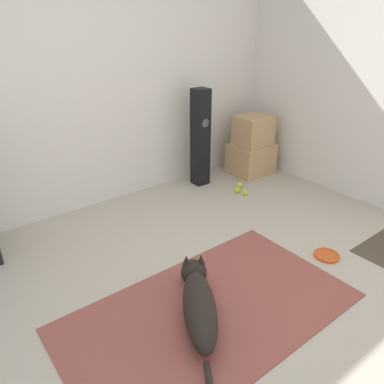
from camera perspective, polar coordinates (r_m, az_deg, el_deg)
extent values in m
plane|color=#BCB29E|center=(2.57, 0.84, -20.50)|extent=(12.00, 12.00, 0.00)
cube|color=silver|center=(3.70, -20.53, 15.15)|extent=(8.00, 0.06, 2.55)
cube|color=#934C42|center=(2.69, 2.82, -17.70)|extent=(1.99, 1.13, 0.01)
ellipsoid|color=black|center=(2.51, 1.19, -17.42)|extent=(0.56, 0.71, 0.25)
sphere|color=black|center=(2.84, 0.27, -12.15)|extent=(0.20, 0.20, 0.20)
cone|color=black|center=(2.77, -0.87, -10.38)|extent=(0.06, 0.06, 0.09)
cone|color=black|center=(2.78, 1.39, -10.26)|extent=(0.06, 0.06, 0.09)
cylinder|color=black|center=(2.25, 2.62, -26.83)|extent=(0.16, 0.21, 0.04)
cylinder|color=#DB511E|center=(3.38, 19.83, -9.11)|extent=(0.21, 0.21, 0.02)
torus|color=#DB511E|center=(3.38, 19.85, -9.01)|extent=(0.21, 0.21, 0.02)
cube|color=tan|center=(4.80, 8.95, 5.06)|extent=(0.51, 0.42, 0.38)
cube|color=tan|center=(4.68, 9.33, 9.25)|extent=(0.42, 0.35, 0.36)
cube|color=black|center=(4.31, 1.28, 8.20)|extent=(0.17, 0.17, 1.12)
cylinder|color=#4C4C51|center=(4.20, 2.07, 10.46)|extent=(0.09, 0.00, 0.09)
sphere|color=#C6E033|center=(4.24, 8.06, -0.04)|extent=(0.07, 0.07, 0.07)
sphere|color=#C6E033|center=(4.28, 6.95, 0.32)|extent=(0.07, 0.07, 0.07)
sphere|color=#C6E033|center=(4.41, 7.25, 1.09)|extent=(0.07, 0.07, 0.07)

